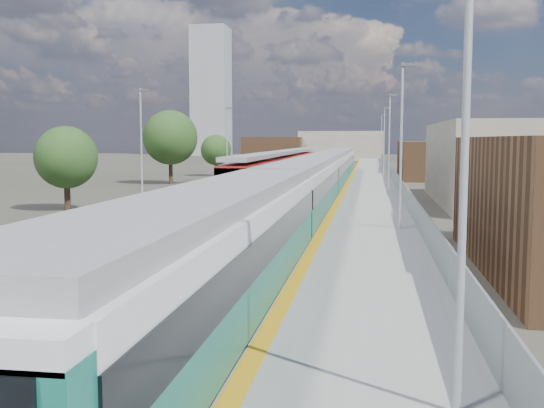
# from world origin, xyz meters

# --- Properties ---
(ground) EXTENTS (320.00, 320.00, 0.00)m
(ground) POSITION_xyz_m (0.00, 50.00, 0.00)
(ground) COLOR #47443A
(ground) RESTS_ON ground
(ballast_bed) EXTENTS (10.50, 155.00, 0.06)m
(ballast_bed) POSITION_xyz_m (-2.25, 52.50, 0.03)
(ballast_bed) COLOR #565451
(ballast_bed) RESTS_ON ground
(tracks) EXTENTS (8.96, 160.00, 0.17)m
(tracks) POSITION_xyz_m (-1.65, 54.18, 0.11)
(tracks) COLOR #4C3323
(tracks) RESTS_ON ground
(platform_right) EXTENTS (4.70, 155.00, 8.52)m
(platform_right) POSITION_xyz_m (5.28, 52.49, 0.54)
(platform_right) COLOR slate
(platform_right) RESTS_ON ground
(platform_left) EXTENTS (4.30, 155.00, 8.52)m
(platform_left) POSITION_xyz_m (-9.05, 52.49, 0.52)
(platform_left) COLOR slate
(platform_left) RESTS_ON ground
(buildings) EXTENTS (72.00, 185.50, 40.00)m
(buildings) POSITION_xyz_m (-18.12, 138.60, 10.70)
(buildings) COLOR brown
(buildings) RESTS_ON ground
(green_train) EXTENTS (2.95, 82.08, 3.25)m
(green_train) POSITION_xyz_m (1.50, 38.08, 2.29)
(green_train) COLOR black
(green_train) RESTS_ON ground
(red_train) EXTENTS (2.81, 57.04, 3.55)m
(red_train) POSITION_xyz_m (-5.50, 69.51, 2.10)
(red_train) COLOR black
(red_train) RESTS_ON ground
(tree_a) EXTENTS (4.46, 4.46, 6.04)m
(tree_a) POSITION_xyz_m (-16.26, 35.14, 3.80)
(tree_a) COLOR #382619
(tree_a) RESTS_ON ground
(tree_b) EXTENTS (6.19, 6.19, 8.39)m
(tree_b) POSITION_xyz_m (-17.34, 62.40, 5.28)
(tree_b) COLOR #382619
(tree_b) RESTS_ON ground
(tree_c) EXTENTS (4.22, 4.22, 5.72)m
(tree_c) POSITION_xyz_m (-16.00, 78.47, 3.60)
(tree_c) COLOR #382619
(tree_c) RESTS_ON ground
(tree_d) EXTENTS (4.43, 4.43, 6.01)m
(tree_d) POSITION_xyz_m (21.32, 69.27, 3.78)
(tree_d) COLOR #382619
(tree_d) RESTS_ON ground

